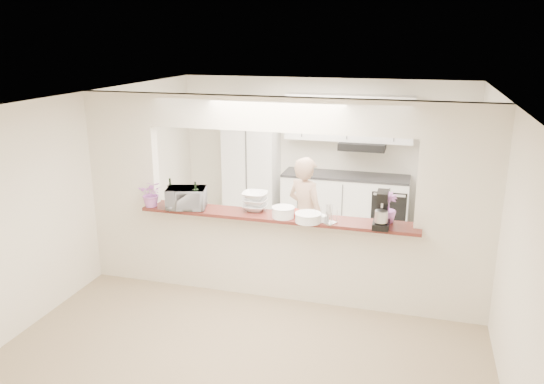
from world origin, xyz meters
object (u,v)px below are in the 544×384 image
at_px(refrigerator, 446,188).
at_px(toaster_oven, 186,198).
at_px(stand_mixer, 382,211).
at_px(person, 305,216).

relative_size(refrigerator, toaster_oven, 3.56).
height_order(stand_mixer, person, person).
bearing_deg(toaster_oven, refrigerator, 26.32).
height_order(refrigerator, toaster_oven, refrigerator).
xyz_separation_m(toaster_oven, person, (1.33, 0.90, -0.41)).
height_order(refrigerator, stand_mixer, refrigerator).
height_order(toaster_oven, stand_mixer, stand_mixer).
relative_size(toaster_oven, stand_mixer, 1.12).
xyz_separation_m(refrigerator, person, (-1.87, -1.85, -0.04)).
xyz_separation_m(toaster_oven, stand_mixer, (2.40, -0.04, 0.06)).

